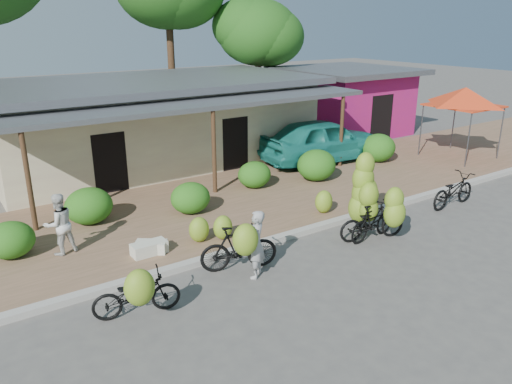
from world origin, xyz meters
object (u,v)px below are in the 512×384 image
red_canopy (465,97)px  bike_far_left (137,293)px  sack_near (149,248)px  vendor (256,244)px  bike_right (379,217)px  sack_far (151,247)px  teal_van (323,140)px  bike_far_right (453,190)px  bystander (59,224)px  bike_left (240,246)px  bike_center (368,205)px  tree_near_right (254,30)px

red_canopy → bike_far_left: size_ratio=1.94×
sack_near → vendor: bearing=-53.4°
bike_right → sack_far: (-5.26, 2.51, -0.42)m
sack_near → teal_van: size_ratio=0.16×
bike_far_right → bystander: bearing=71.3°
sack_far → sack_near: bearing=-137.8°
bike_left → sack_far: bike_left is taller
bike_left → bike_center: 3.92m
bike_far_left → bike_left: bike_left is taller
tree_near_right → sack_near: bearing=-133.2°
sack_near → bystander: bearing=144.5°
bike_far_left → bike_far_right: (10.42, 0.37, -0.02)m
tree_near_right → red_canopy: bearing=-72.2°
tree_near_right → bike_left: 17.04m
red_canopy → sack_near: size_ratio=4.12×
bike_far_left → tree_near_right: bearing=-27.6°
bike_left → bike_far_right: bike_left is taller
bike_far_right → bike_left: bearing=86.5°
sack_near → teal_van: bearing=23.7°
vendor → tree_near_right: bearing=-165.5°
bike_far_left → bike_left: 2.70m
tree_near_right → bystander: 16.92m
bystander → red_canopy: bearing=169.6°
bike_right → teal_van: (3.74, 6.42, 0.32)m
bike_left → bike_right: (3.88, -0.63, 0.05)m
tree_near_right → teal_van: 8.86m
bike_left → teal_van: bearing=-33.5°
red_canopy → bike_center: size_ratio=1.56×
bike_right → teal_van: size_ratio=0.33×
bike_center → teal_van: size_ratio=0.43×
bystander → teal_van: bearing=-176.7°
bike_right → sack_far: bike_right is taller
tree_near_right → teal_van: size_ratio=1.29×
bike_left → bike_far_left: bearing=119.5°
bike_right → bystander: size_ratio=1.11×
red_canopy → teal_van: red_canopy is taller
bike_far_left → bike_right: 6.53m
red_canopy → bike_center: red_canopy is taller
red_canopy → sack_far: bearing=-174.7°
tree_near_right → bystander: size_ratio=4.34×
sack_near → sack_far: bearing=42.2°
sack_far → red_canopy: bearing=5.3°
bike_left → teal_van: 9.57m
bike_far_right → red_canopy: bearing=-59.4°
tree_near_right → sack_near: tree_near_right is taller
bike_left → sack_far: bearing=55.7°
bike_right → sack_far: bearing=59.7°
bike_center → vendor: (-3.74, -0.23, -0.07)m
bike_far_left → teal_van: bearing=-45.2°
bike_center → bystander: bike_center is taller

